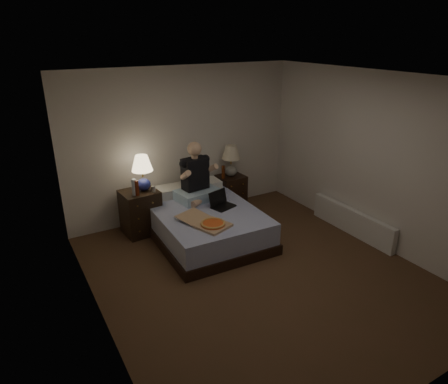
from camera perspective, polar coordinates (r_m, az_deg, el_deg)
floor at (r=5.41m, az=4.89°, el=-11.51°), size 4.00×4.50×0.00m
ceiling at (r=4.54m, az=5.93°, el=15.83°), size 4.00×4.50×0.00m
wall_back at (r=6.70m, az=-5.84°, el=6.92°), size 4.00×0.00×2.50m
wall_front at (r=3.46m, az=27.70°, el=-10.79°), size 4.00×0.00×2.50m
wall_left at (r=4.10m, az=-18.23°, el=-4.13°), size 0.00×4.50×2.50m
wall_right at (r=6.16m, az=20.80°, el=4.23°), size 0.00×4.50×2.50m
bed at (r=6.14m, az=-2.76°, el=-4.50°), size 1.51×1.98×0.48m
nightstand_left at (r=6.39m, az=-11.82°, el=-2.82°), size 0.58×0.53×0.70m
nightstand_right at (r=7.19m, az=0.98°, el=0.08°), size 0.48×0.43×0.59m
lamp_left at (r=6.18m, az=-11.56°, el=2.66°), size 0.35×0.35×0.56m
lamp_right at (r=7.00m, az=1.01°, el=4.47°), size 0.34×0.34×0.56m
water_bottle at (r=6.08m, az=-12.71°, el=0.68°), size 0.07×0.07×0.25m
soda_can at (r=6.15m, az=-10.06°, el=0.39°), size 0.07×0.07×0.10m
beer_bottle_left at (r=6.07m, az=-12.34°, el=0.56°), size 0.06×0.06×0.23m
beer_bottle_right at (r=6.93m, az=-0.11°, el=2.86°), size 0.06×0.06×0.23m
person at (r=6.24m, az=-3.90°, el=2.92°), size 0.72×0.60×0.93m
laptop at (r=6.05m, az=-0.09°, el=-1.15°), size 0.41×0.36×0.24m
pizza_box at (r=5.49m, az=-1.58°, el=-4.62°), size 0.63×0.85×0.08m
radiator at (r=6.60m, az=17.82°, el=-4.03°), size 0.10×1.60×0.40m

